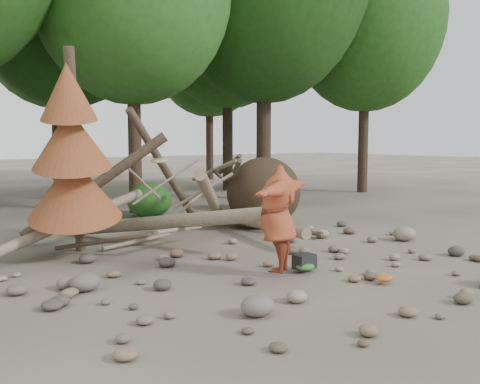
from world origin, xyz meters
TOP-DOWN VIEW (x-y plane):
  - ground at (0.00, 0.00)m, footprint 120.00×120.00m
  - deadfall_pile at (2.02, 4.24)m, footprint 8.55×5.24m
  - dead_conifer at (-3.12, 3.37)m, footprint 2.06×2.16m
  - bush_mid at (0.80, 7.80)m, footprint 1.40×1.40m
  - bush_right at (5.00, 7.00)m, footprint 2.00×2.00m
  - frisbee_thrower at (-0.56, -0.02)m, footprint 3.64×1.73m
  - backpack at (0.05, -0.09)m, footprint 0.42×0.29m
  - cloth_green at (-0.00, -0.16)m, footprint 0.37×0.31m
  - cloth_orange at (0.56, -1.54)m, footprint 0.33×0.27m
  - boulder_front_left at (-2.22, -1.54)m, footprint 0.50×0.45m
  - boulder_mid_right at (4.12, 0.71)m, footprint 0.58×0.53m
  - boulder_mid_left at (-3.74, 1.10)m, footprint 0.49×0.45m

SIDE VIEW (x-z plane):
  - ground at x=0.00m, z-range 0.00..0.00m
  - cloth_orange at x=0.56m, z-range 0.00..0.12m
  - cloth_green at x=0.00m, z-range 0.00..0.14m
  - backpack at x=0.05m, z-range 0.00..0.27m
  - boulder_mid_left at x=-3.74m, z-range 0.00..0.30m
  - boulder_front_left at x=-2.22m, z-range 0.00..0.30m
  - boulder_mid_right at x=4.12m, z-range 0.00..0.35m
  - bush_mid at x=0.80m, z-range 0.00..1.12m
  - bush_right at x=5.00m, z-range 0.00..1.60m
  - deadfall_pile at x=2.02m, z-range -0.70..2.60m
  - frisbee_thrower at x=-0.56m, z-range -0.01..2.12m
  - dead_conifer at x=-3.12m, z-range -0.06..4.29m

